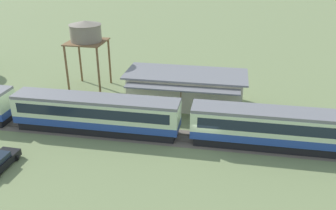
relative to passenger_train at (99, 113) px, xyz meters
name	(u,v)px	position (x,y,z in m)	size (l,w,h in m)	color
ground_plane	(205,145)	(11.30, -0.86, -2.18)	(600.00, 600.00, 0.00)	#707F51
passenger_train	(99,113)	(0.00, 0.00, 0.00)	(93.39, 3.08, 3.92)	#234293
railway_track	(111,132)	(1.17, 0.00, -2.17)	(170.19, 3.60, 0.04)	#665B51
station_building	(186,89)	(8.05, 8.60, -0.11)	(14.67, 7.51, 4.08)	beige
water_tower	(86,33)	(-5.70, 11.86, 5.45)	(4.89, 4.89, 9.25)	brown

